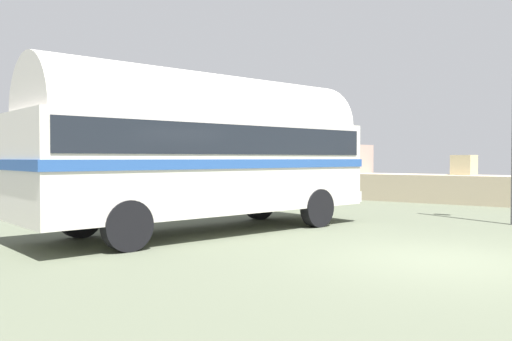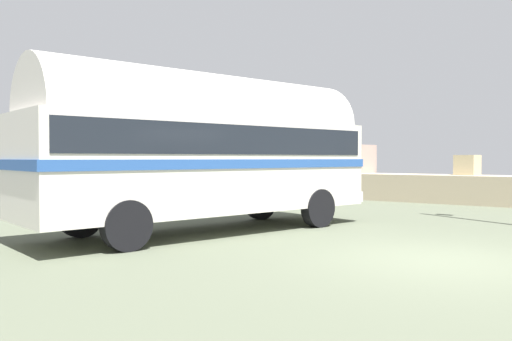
# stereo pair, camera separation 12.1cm
# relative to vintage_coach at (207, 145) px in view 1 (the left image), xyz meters

# --- Properties ---
(ground) EXTENTS (32.00, 26.00, 0.02)m
(ground) POSITION_rel_vintage_coach_xyz_m (5.45, -0.23, -2.04)
(ground) COLOR #515745
(vintage_coach) EXTENTS (4.36, 8.91, 3.70)m
(vintage_coach) POSITION_rel_vintage_coach_xyz_m (0.00, 0.00, 0.00)
(vintage_coach) COLOR black
(vintage_coach) RESTS_ON ground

